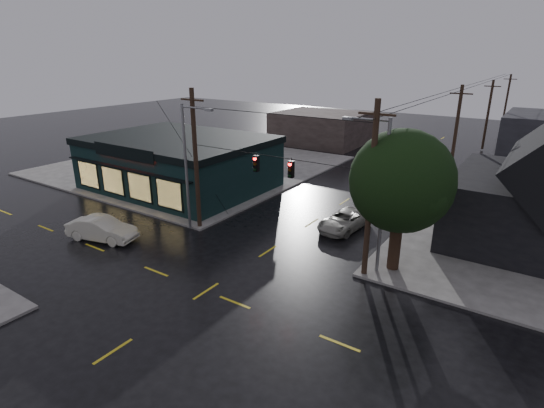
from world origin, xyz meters
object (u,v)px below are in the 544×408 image
Objects in this scene: utility_pole_ne at (364,275)px; sedan_cream at (102,229)px; utility_pole_nw at (200,228)px; suv_silver at (345,220)px; corner_tree at (402,182)px.

sedan_cream is at bearing -162.55° from utility_pole_ne.
utility_pole_ne is 17.97m from sedan_cream.
utility_pole_nw is at bearing 180.00° from utility_pole_ne.
utility_pole_ne is at bearing 0.00° from utility_pole_nw.
utility_pole_ne is 2.05× the size of suv_silver.
corner_tree is 1.69× the size of suv_silver.
utility_pole_nw is (-14.17, -1.56, -5.54)m from corner_tree.
corner_tree reaches higher than utility_pole_nw.
utility_pole_nw reaches higher than sedan_cream.
suv_silver is (-3.91, 5.76, 0.69)m from utility_pole_ne.
sedan_cream is (-4.13, -5.38, 0.81)m from utility_pole_nw.
utility_pole_nw is 2.06× the size of sedan_cream.
utility_pole_nw is at bearing -52.83° from sedan_cream.
corner_tree is 0.82× the size of utility_pole_ne.
corner_tree is at bearing -33.27° from suv_silver.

